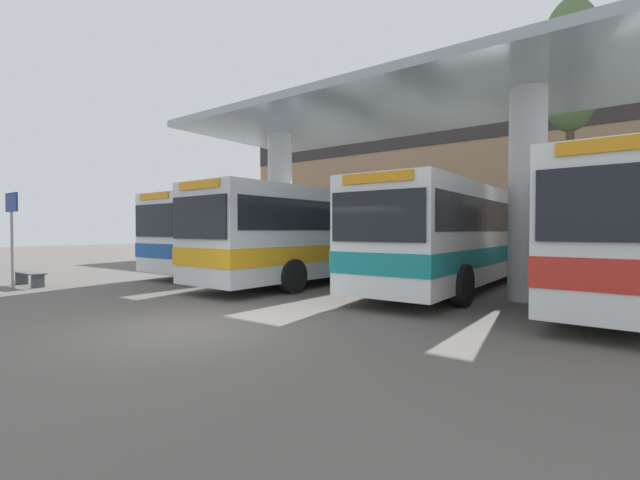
{
  "coord_description": "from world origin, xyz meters",
  "views": [
    {
      "loc": [
        6.79,
        -5.06,
        1.85
      ],
      "look_at": [
        0.0,
        3.98,
        1.6
      ],
      "focal_mm": 24.0,
      "sensor_mm": 36.0,
      "label": 1
    }
  ],
  "objects_px": {
    "waiting_bench_far_platform": "(29,276)",
    "info_sign_platform": "(12,220)",
    "transit_bus_center_bay": "(335,232)",
    "poplar_tree_behind_left": "(571,68)",
    "transit_bus_right_bay": "(457,233)",
    "transit_bus_left_bay": "(272,232)",
    "parked_car_street": "(352,243)",
    "transit_bus_far_right_bay": "(634,231)"
  },
  "relations": [
    {
      "from": "transit_bus_right_bay",
      "to": "transit_bus_far_right_bay",
      "type": "bearing_deg",
      "value": -175.43
    },
    {
      "from": "transit_bus_center_bay",
      "to": "transit_bus_right_bay",
      "type": "height_order",
      "value": "transit_bus_center_bay"
    },
    {
      "from": "transit_bus_far_right_bay",
      "to": "waiting_bench_far_platform",
      "type": "relative_size",
      "value": 7.27
    },
    {
      "from": "transit_bus_right_bay",
      "to": "waiting_bench_far_platform",
      "type": "height_order",
      "value": "transit_bus_right_bay"
    },
    {
      "from": "transit_bus_right_bay",
      "to": "waiting_bench_far_platform",
      "type": "relative_size",
      "value": 6.45
    },
    {
      "from": "info_sign_platform",
      "to": "waiting_bench_far_platform",
      "type": "bearing_deg",
      "value": 118.24
    },
    {
      "from": "transit_bus_left_bay",
      "to": "transit_bus_far_right_bay",
      "type": "height_order",
      "value": "transit_bus_far_right_bay"
    },
    {
      "from": "transit_bus_center_bay",
      "to": "poplar_tree_behind_left",
      "type": "xyz_separation_m",
      "value": [
        6.8,
        8.03,
        7.1
      ]
    },
    {
      "from": "transit_bus_right_bay",
      "to": "parked_car_street",
      "type": "bearing_deg",
      "value": -44.87
    },
    {
      "from": "transit_bus_center_bay",
      "to": "info_sign_platform",
      "type": "bearing_deg",
      "value": 53.23
    },
    {
      "from": "transit_bus_center_bay",
      "to": "parked_car_street",
      "type": "bearing_deg",
      "value": -58.93
    },
    {
      "from": "transit_bus_left_bay",
      "to": "waiting_bench_far_platform",
      "type": "height_order",
      "value": "transit_bus_left_bay"
    },
    {
      "from": "transit_bus_far_right_bay",
      "to": "transit_bus_right_bay",
      "type": "bearing_deg",
      "value": 6.85
    },
    {
      "from": "parked_car_street",
      "to": "info_sign_platform",
      "type": "bearing_deg",
      "value": -92.79
    },
    {
      "from": "waiting_bench_far_platform",
      "to": "parked_car_street",
      "type": "relative_size",
      "value": 0.37
    },
    {
      "from": "transit_bus_left_bay",
      "to": "parked_car_street",
      "type": "bearing_deg",
      "value": -80.86
    },
    {
      "from": "parked_car_street",
      "to": "transit_bus_far_right_bay",
      "type": "bearing_deg",
      "value": -32.42
    },
    {
      "from": "waiting_bench_far_platform",
      "to": "parked_car_street",
      "type": "bearing_deg",
      "value": 86.3
    },
    {
      "from": "transit_bus_left_bay",
      "to": "transit_bus_far_right_bay",
      "type": "relative_size",
      "value": 0.96
    },
    {
      "from": "transit_bus_center_bay",
      "to": "poplar_tree_behind_left",
      "type": "relative_size",
      "value": 1.05
    },
    {
      "from": "info_sign_platform",
      "to": "poplar_tree_behind_left",
      "type": "distance_m",
      "value": 22.27
    },
    {
      "from": "transit_bus_center_bay",
      "to": "waiting_bench_far_platform",
      "type": "bearing_deg",
      "value": 50.0
    },
    {
      "from": "transit_bus_right_bay",
      "to": "waiting_bench_far_platform",
      "type": "xyz_separation_m",
      "value": [
        -11.52,
        -8.14,
        -1.42
      ]
    },
    {
      "from": "transit_bus_center_bay",
      "to": "poplar_tree_behind_left",
      "type": "bearing_deg",
      "value": -128.73
    },
    {
      "from": "transit_bus_center_bay",
      "to": "transit_bus_far_right_bay",
      "type": "bearing_deg",
      "value": -173.72
    },
    {
      "from": "waiting_bench_far_platform",
      "to": "info_sign_platform",
      "type": "xyz_separation_m",
      "value": [
        0.3,
        -0.57,
        1.83
      ]
    },
    {
      "from": "transit_bus_left_bay",
      "to": "transit_bus_right_bay",
      "type": "height_order",
      "value": "transit_bus_left_bay"
    },
    {
      "from": "transit_bus_right_bay",
      "to": "info_sign_platform",
      "type": "xyz_separation_m",
      "value": [
        -11.21,
        -8.71,
        0.4
      ]
    },
    {
      "from": "transit_bus_far_right_bay",
      "to": "poplar_tree_behind_left",
      "type": "relative_size",
      "value": 1.05
    },
    {
      "from": "transit_bus_far_right_bay",
      "to": "info_sign_platform",
      "type": "distance_m",
      "value": 18.28
    },
    {
      "from": "info_sign_platform",
      "to": "poplar_tree_behind_left",
      "type": "relative_size",
      "value": 0.26
    },
    {
      "from": "waiting_bench_far_platform",
      "to": "info_sign_platform",
      "type": "height_order",
      "value": "info_sign_platform"
    },
    {
      "from": "parked_car_street",
      "to": "transit_bus_left_bay",
      "type": "bearing_deg",
      "value": -81.36
    },
    {
      "from": "transit_bus_center_bay",
      "to": "transit_bus_right_bay",
      "type": "xyz_separation_m",
      "value": [
        4.58,
        0.3,
        -0.03
      ]
    },
    {
      "from": "transit_bus_far_right_bay",
      "to": "parked_car_street",
      "type": "height_order",
      "value": "transit_bus_far_right_bay"
    },
    {
      "from": "transit_bus_far_right_bay",
      "to": "info_sign_platform",
      "type": "xyz_separation_m",
      "value": [
        -15.81,
        -9.17,
        0.32
      ]
    },
    {
      "from": "transit_bus_left_bay",
      "to": "info_sign_platform",
      "type": "distance_m",
      "value": 9.8
    },
    {
      "from": "transit_bus_far_right_bay",
      "to": "waiting_bench_far_platform",
      "type": "height_order",
      "value": "transit_bus_far_right_bay"
    },
    {
      "from": "transit_bus_center_bay",
      "to": "waiting_bench_far_platform",
      "type": "distance_m",
      "value": 10.57
    },
    {
      "from": "transit_bus_right_bay",
      "to": "parked_car_street",
      "type": "height_order",
      "value": "transit_bus_right_bay"
    },
    {
      "from": "transit_bus_far_right_bay",
      "to": "waiting_bench_far_platform",
      "type": "bearing_deg",
      "value": 29.22
    },
    {
      "from": "waiting_bench_far_platform",
      "to": "info_sign_platform",
      "type": "distance_m",
      "value": 1.94
    }
  ]
}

